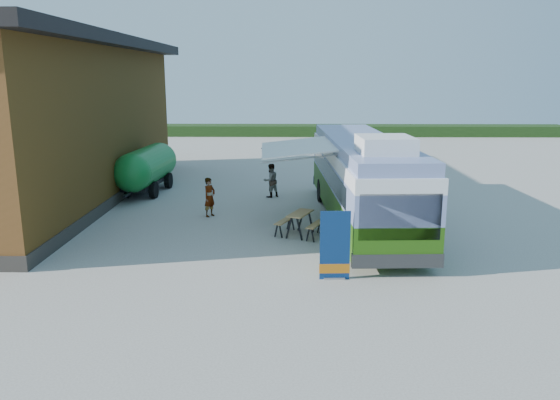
{
  "coord_description": "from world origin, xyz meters",
  "views": [
    {
      "loc": [
        1.34,
        -15.34,
        5.77
      ],
      "look_at": [
        1.05,
        3.67,
        1.4
      ],
      "focal_mm": 35.0,
      "sensor_mm": 36.0,
      "label": 1
    }
  ],
  "objects_px": {
    "picnic_table": "(300,219)",
    "person_b": "(271,181)",
    "person_a": "(210,197)",
    "bus": "(362,177)",
    "banner": "(335,252)",
    "slurry_tanker": "(147,167)"
  },
  "relations": [
    {
      "from": "picnic_table",
      "to": "person_b",
      "type": "distance_m",
      "value": 6.59
    },
    {
      "from": "person_a",
      "to": "person_b",
      "type": "xyz_separation_m",
      "value": [
        2.42,
        3.7,
        -0.0
      ]
    },
    {
      "from": "bus",
      "to": "banner",
      "type": "xyz_separation_m",
      "value": [
        -1.56,
        -6.29,
        -1.02
      ]
    },
    {
      "from": "bus",
      "to": "person_b",
      "type": "height_order",
      "value": "bus"
    },
    {
      "from": "picnic_table",
      "to": "slurry_tanker",
      "type": "distance_m",
      "value": 10.54
    },
    {
      "from": "picnic_table",
      "to": "bus",
      "type": "bearing_deg",
      "value": 61.03
    },
    {
      "from": "person_a",
      "to": "person_b",
      "type": "relative_size",
      "value": 1.0
    },
    {
      "from": "bus",
      "to": "picnic_table",
      "type": "xyz_separation_m",
      "value": [
        -2.46,
        -1.9,
        -1.21
      ]
    },
    {
      "from": "banner",
      "to": "slurry_tanker",
      "type": "relative_size",
      "value": 0.33
    },
    {
      "from": "person_a",
      "to": "slurry_tanker",
      "type": "distance_m",
      "value": 5.99
    },
    {
      "from": "bus",
      "to": "person_a",
      "type": "height_order",
      "value": "bus"
    },
    {
      "from": "bus",
      "to": "picnic_table",
      "type": "height_order",
      "value": "bus"
    },
    {
      "from": "bus",
      "to": "person_b",
      "type": "bearing_deg",
      "value": 126.87
    },
    {
      "from": "picnic_table",
      "to": "person_b",
      "type": "xyz_separation_m",
      "value": [
        -1.29,
        6.46,
        0.17
      ]
    },
    {
      "from": "picnic_table",
      "to": "slurry_tanker",
      "type": "relative_size",
      "value": 0.31
    },
    {
      "from": "person_b",
      "to": "slurry_tanker",
      "type": "height_order",
      "value": "slurry_tanker"
    },
    {
      "from": "picnic_table",
      "to": "banner",
      "type": "bearing_deg",
      "value": -55.11
    },
    {
      "from": "banner",
      "to": "person_a",
      "type": "relative_size",
      "value": 1.24
    },
    {
      "from": "banner",
      "to": "person_a",
      "type": "bearing_deg",
      "value": 120.26
    },
    {
      "from": "person_a",
      "to": "bus",
      "type": "bearing_deg",
      "value": -64.26
    },
    {
      "from": "picnic_table",
      "to": "person_a",
      "type": "relative_size",
      "value": 1.18
    },
    {
      "from": "person_a",
      "to": "person_b",
      "type": "distance_m",
      "value": 4.42
    }
  ]
}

